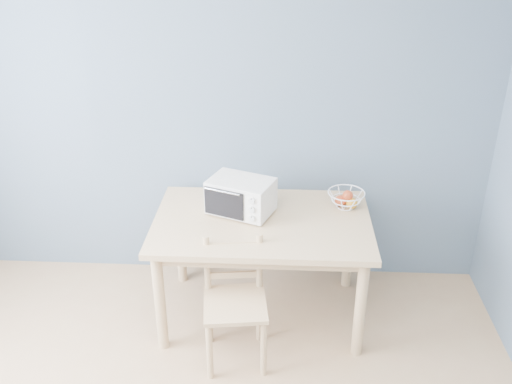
# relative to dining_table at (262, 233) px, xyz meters

# --- Properties ---
(room) EXTENTS (4.01, 4.51, 2.61)m
(room) POSITION_rel_dining_table_xyz_m (-0.41, -1.70, 0.65)
(room) COLOR tan
(room) RESTS_ON ground
(dining_table) EXTENTS (1.40, 0.90, 0.75)m
(dining_table) POSITION_rel_dining_table_xyz_m (0.00, 0.00, 0.00)
(dining_table) COLOR tan
(dining_table) RESTS_ON ground
(toaster_oven) EXTENTS (0.48, 0.40, 0.24)m
(toaster_oven) POSITION_rel_dining_table_xyz_m (-0.16, 0.10, 0.23)
(toaster_oven) COLOR white
(toaster_oven) RESTS_ON dining_table
(fruit_basket) EXTENTS (0.32, 0.32, 0.13)m
(fruit_basket) POSITION_rel_dining_table_xyz_m (0.55, 0.20, 0.16)
(fruit_basket) COLOR white
(fruit_basket) RESTS_ON dining_table
(dining_chair) EXTENTS (0.42, 0.42, 0.80)m
(dining_chair) POSITION_rel_dining_table_xyz_m (-0.15, -0.41, -0.25)
(dining_chair) COLOR tan
(dining_chair) RESTS_ON ground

